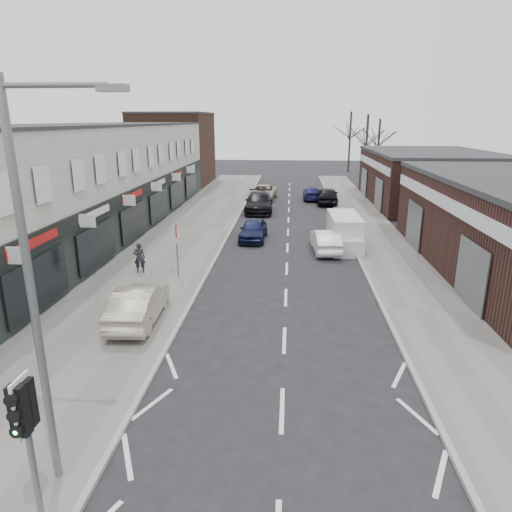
% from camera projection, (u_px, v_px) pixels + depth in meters
% --- Properties ---
extents(ground, '(160.00, 160.00, 0.00)m').
position_uv_depth(ground, '(280.00, 464.00, 10.17)').
color(ground, black).
rests_on(ground, ground).
extents(pavement_left, '(5.50, 64.00, 0.12)m').
position_uv_depth(pavement_left, '(191.00, 230.00, 31.66)').
color(pavement_left, slate).
rests_on(pavement_left, ground).
extents(pavement_right, '(3.50, 64.00, 0.12)m').
position_uv_depth(pavement_right, '(373.00, 233.00, 30.76)').
color(pavement_right, slate).
rests_on(pavement_right, ground).
extents(shop_terrace_left, '(8.00, 41.00, 7.10)m').
position_uv_depth(shop_terrace_left, '(75.00, 183.00, 28.75)').
color(shop_terrace_left, silver).
rests_on(shop_terrace_left, ground).
extents(brick_block_far, '(8.00, 10.00, 8.00)m').
position_uv_depth(brick_block_far, '(174.00, 150.00, 52.98)').
color(brick_block_far, '#43291C').
rests_on(brick_block_far, ground).
extents(right_unit_far, '(10.00, 16.00, 4.50)m').
position_uv_depth(right_unit_far, '(428.00, 179.00, 41.11)').
color(right_unit_far, '#3A1F1A').
rests_on(right_unit_far, ground).
extents(tree_far_a, '(3.60, 3.60, 8.00)m').
position_uv_depth(tree_far_a, '(364.00, 183.00, 55.38)').
color(tree_far_a, '#382D26').
rests_on(tree_far_a, ground).
extents(tree_far_b, '(3.60, 3.60, 7.50)m').
position_uv_depth(tree_far_b, '(376.00, 177.00, 60.93)').
color(tree_far_b, '#382D26').
rests_on(tree_far_b, ground).
extents(tree_far_c, '(3.60, 3.60, 8.50)m').
position_uv_depth(tree_far_c, '(348.00, 172.00, 66.88)').
color(tree_far_c, '#382D26').
rests_on(tree_far_c, ground).
extents(traffic_light, '(0.28, 0.60, 3.10)m').
position_uv_depth(traffic_light, '(25.00, 419.00, 7.87)').
color(traffic_light, slate).
rests_on(traffic_light, pavement_left).
extents(street_lamp, '(2.23, 0.22, 8.00)m').
position_uv_depth(street_lamp, '(38.00, 276.00, 8.41)').
color(street_lamp, slate).
rests_on(street_lamp, pavement_left).
extents(warning_sign, '(0.12, 0.80, 2.70)m').
position_uv_depth(warning_sign, '(177.00, 235.00, 21.38)').
color(warning_sign, slate).
rests_on(warning_sign, pavement_left).
extents(white_van, '(1.84, 4.94, 1.91)m').
position_uv_depth(white_van, '(344.00, 232.00, 27.41)').
color(white_van, silver).
rests_on(white_van, ground).
extents(sedan_on_pavement, '(1.68, 4.25, 1.38)m').
position_uv_depth(sedan_on_pavement, '(138.00, 304.00, 16.96)').
color(sedan_on_pavement, '#AA9E88').
rests_on(sedan_on_pavement, pavement_left).
extents(pedestrian, '(0.63, 0.49, 1.51)m').
position_uv_depth(pedestrian, '(140.00, 258.00, 22.38)').
color(pedestrian, black).
rests_on(pedestrian, pavement_left).
extents(parked_car_left_a, '(1.74, 4.02, 1.35)m').
position_uv_depth(parked_car_left_a, '(253.00, 229.00, 29.02)').
color(parked_car_left_a, '#121638').
rests_on(parked_car_left_a, ground).
extents(parked_car_left_b, '(2.43, 5.56, 1.59)m').
position_uv_depth(parked_car_left_b, '(259.00, 202.00, 37.81)').
color(parked_car_left_b, black).
rests_on(parked_car_left_b, ground).
extents(parked_car_left_c, '(2.67, 5.13, 1.38)m').
position_uv_depth(parked_car_left_c, '(263.00, 192.00, 43.63)').
color(parked_car_left_c, '#B1A38D').
rests_on(parked_car_left_c, ground).
extents(parked_car_right_a, '(1.65, 4.05, 1.31)m').
position_uv_depth(parked_car_right_a, '(326.00, 241.00, 26.39)').
color(parked_car_right_a, white).
rests_on(parked_car_right_a, ground).
extents(parked_car_right_b, '(2.09, 4.62, 1.54)m').
position_uv_depth(parked_car_right_b, '(328.00, 196.00, 41.34)').
color(parked_car_right_b, black).
rests_on(parked_car_right_b, ground).
extents(parked_car_right_c, '(1.75, 4.22, 1.22)m').
position_uv_depth(parked_car_right_c, '(312.00, 193.00, 43.71)').
color(parked_car_right_c, '#161544').
rests_on(parked_car_right_c, ground).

